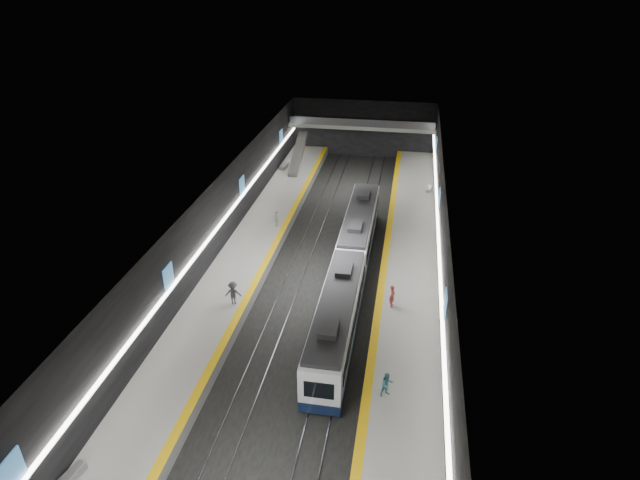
% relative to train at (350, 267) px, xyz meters
% --- Properties ---
extents(ground, '(70.00, 70.00, 0.00)m').
position_rel_train_xyz_m(ground, '(-2.50, 0.07, -2.20)').
color(ground, black).
rests_on(ground, ground).
extents(ceiling, '(20.00, 70.00, 0.04)m').
position_rel_train_xyz_m(ceiling, '(-2.50, 0.07, 5.80)').
color(ceiling, beige).
rests_on(ceiling, wall_left).
extents(wall_left, '(0.04, 70.00, 8.00)m').
position_rel_train_xyz_m(wall_left, '(-12.50, 0.07, 1.80)').
color(wall_left, black).
rests_on(wall_left, ground).
extents(wall_right, '(0.04, 70.00, 8.00)m').
position_rel_train_xyz_m(wall_right, '(7.50, 0.07, 1.80)').
color(wall_right, black).
rests_on(wall_right, ground).
extents(wall_back, '(20.00, 0.04, 8.00)m').
position_rel_train_xyz_m(wall_back, '(-2.50, 35.07, 1.80)').
color(wall_back, black).
rests_on(wall_back, ground).
extents(platform_left, '(5.00, 70.00, 1.00)m').
position_rel_train_xyz_m(platform_left, '(-10.00, 0.07, -1.70)').
color(platform_left, slate).
rests_on(platform_left, ground).
extents(tile_surface_left, '(5.00, 70.00, 0.02)m').
position_rel_train_xyz_m(tile_surface_left, '(-10.00, 0.07, -1.19)').
color(tile_surface_left, '#979793').
rests_on(tile_surface_left, platform_left).
extents(tactile_strip_left, '(0.60, 70.00, 0.02)m').
position_rel_train_xyz_m(tactile_strip_left, '(-7.80, 0.07, -1.18)').
color(tactile_strip_left, '#EEB40C').
rests_on(tactile_strip_left, platform_left).
extents(platform_right, '(5.00, 70.00, 1.00)m').
position_rel_train_xyz_m(platform_right, '(5.00, 0.07, -1.70)').
color(platform_right, slate).
rests_on(platform_right, ground).
extents(tile_surface_right, '(5.00, 70.00, 0.02)m').
position_rel_train_xyz_m(tile_surface_right, '(5.00, 0.07, -1.19)').
color(tile_surface_right, '#979793').
rests_on(tile_surface_right, platform_right).
extents(tactile_strip_right, '(0.60, 70.00, 0.02)m').
position_rel_train_xyz_m(tactile_strip_right, '(2.80, 0.07, -1.18)').
color(tactile_strip_right, '#EEB40C').
rests_on(tactile_strip_right, platform_right).
extents(rails, '(6.52, 70.00, 0.12)m').
position_rel_train_xyz_m(rails, '(-2.50, 0.07, -2.14)').
color(rails, gray).
rests_on(rails, ground).
extents(train, '(2.69, 30.05, 3.60)m').
position_rel_train_xyz_m(train, '(0.00, 0.00, 0.00)').
color(train, '#0F1A38').
rests_on(train, ground).
extents(ad_posters, '(19.94, 53.50, 2.20)m').
position_rel_train_xyz_m(ad_posters, '(-2.50, 1.07, 2.30)').
color(ad_posters, '#3D7FB9').
rests_on(ad_posters, wall_left).
extents(cove_light_left, '(0.25, 68.60, 0.12)m').
position_rel_train_xyz_m(cove_light_left, '(-12.30, 0.07, 1.60)').
color(cove_light_left, white).
rests_on(cove_light_left, wall_left).
extents(cove_light_right, '(0.25, 68.60, 0.12)m').
position_rel_train_xyz_m(cove_light_right, '(7.30, 0.07, 1.60)').
color(cove_light_right, white).
rests_on(cove_light_right, wall_right).
extents(mezzanine_bridge, '(20.00, 3.00, 1.50)m').
position_rel_train_xyz_m(mezzanine_bridge, '(-2.50, 33.00, 2.84)').
color(mezzanine_bridge, gray).
rests_on(mezzanine_bridge, wall_left).
extents(escalator, '(1.20, 7.50, 3.92)m').
position_rel_train_xyz_m(escalator, '(-10.00, 26.07, 0.70)').
color(escalator, '#99999E').
rests_on(escalator, platform_left).
extents(bench_left_near, '(1.00, 1.93, 0.45)m').
position_rel_train_xyz_m(bench_left_near, '(-12.00, -22.34, -0.97)').
color(bench_left_near, '#99999E').
rests_on(bench_left_near, platform_left).
extents(bench_left_far, '(0.84, 2.03, 0.48)m').
position_rel_train_xyz_m(bench_left_far, '(-11.84, 25.59, -0.96)').
color(bench_left_far, '#99999E').
rests_on(bench_left_far, platform_left).
extents(bench_right_far, '(0.66, 1.73, 0.41)m').
position_rel_train_xyz_m(bench_right_far, '(6.82, 21.18, -0.99)').
color(bench_right_far, '#99999E').
rests_on(bench_right_far, platform_right).
extents(passenger_right_a, '(0.48, 0.71, 1.89)m').
position_rel_train_xyz_m(passenger_right_a, '(3.80, -3.46, -0.25)').
color(passenger_right_a, '#B84544').
rests_on(passenger_right_a, platform_right).
extents(passenger_right_b, '(1.05, 1.00, 1.72)m').
position_rel_train_xyz_m(passenger_right_b, '(4.01, -13.29, -0.34)').
color(passenger_right_b, teal).
rests_on(passenger_right_b, platform_right).
extents(passenger_left_a, '(0.52, 1.03, 1.69)m').
position_rel_train_xyz_m(passenger_left_a, '(-8.55, 8.82, -0.35)').
color(passenger_left_a, silver).
rests_on(passenger_left_a, platform_left).
extents(passenger_left_b, '(1.37, 0.90, 1.98)m').
position_rel_train_xyz_m(passenger_left_b, '(-8.57, -5.27, -0.21)').
color(passenger_left_b, '#3F3E46').
rests_on(passenger_left_b, platform_left).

